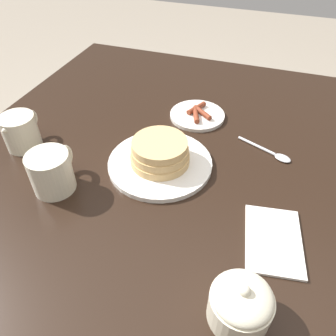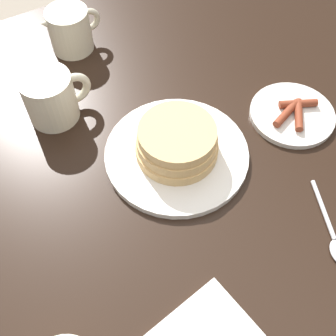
# 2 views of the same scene
# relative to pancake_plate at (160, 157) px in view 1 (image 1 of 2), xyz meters

# --- Properties ---
(ground_plane) EXTENTS (8.00, 8.00, 0.00)m
(ground_plane) POSITION_rel_pancake_plate_xyz_m (-0.05, -0.01, -0.80)
(ground_plane) COLOR gray
(dining_table) EXTENTS (1.32, 1.03, 0.77)m
(dining_table) POSITION_rel_pancake_plate_xyz_m (-0.05, -0.01, -0.14)
(dining_table) COLOR black
(dining_table) RESTS_ON ground_plane
(pancake_plate) EXTENTS (0.24, 0.24, 0.07)m
(pancake_plate) POSITION_rel_pancake_plate_xyz_m (0.00, 0.00, 0.00)
(pancake_plate) COLOR white
(pancake_plate) RESTS_ON dining_table
(side_plate_bacon) EXTENTS (0.15, 0.15, 0.02)m
(side_plate_bacon) POSITION_rel_pancake_plate_xyz_m (0.23, -0.03, -0.02)
(side_plate_bacon) COLOR silver
(side_plate_bacon) RESTS_ON dining_table
(coffee_mug) EXTENTS (0.12, 0.09, 0.09)m
(coffee_mug) POSITION_rel_pancake_plate_xyz_m (-0.14, 0.19, 0.02)
(coffee_mug) COLOR beige
(coffee_mug) RESTS_ON dining_table
(creamer_pitcher) EXTENTS (0.12, 0.08, 0.10)m
(creamer_pitcher) POSITION_rel_pancake_plate_xyz_m (-0.04, 0.35, 0.02)
(creamer_pitcher) COLOR beige
(creamer_pitcher) RESTS_ON dining_table
(sugar_bowl) EXTENTS (0.10, 0.10, 0.09)m
(sugar_bowl) POSITION_rel_pancake_plate_xyz_m (-0.29, -0.23, 0.01)
(sugar_bowl) COLOR beige
(sugar_bowl) RESTS_ON dining_table
(napkin) EXTENTS (0.17, 0.12, 0.01)m
(napkin) POSITION_rel_pancake_plate_xyz_m (-0.13, -0.27, -0.02)
(napkin) COLOR silver
(napkin) RESTS_ON dining_table
(spoon) EXTENTS (0.07, 0.14, 0.01)m
(spoon) POSITION_rel_pancake_plate_xyz_m (0.13, -0.25, -0.02)
(spoon) COLOR silver
(spoon) RESTS_ON dining_table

